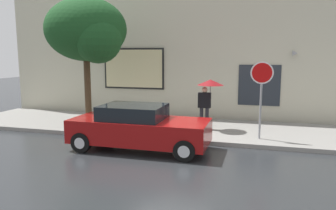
{
  "coord_description": "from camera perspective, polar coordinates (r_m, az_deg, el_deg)",
  "views": [
    {
      "loc": [
        2.61,
        -9.6,
        3.02
      ],
      "look_at": [
        -0.59,
        1.8,
        1.2
      ],
      "focal_mm": 34.76,
      "sensor_mm": 36.0,
      "label": 1
    }
  ],
  "objects": [
    {
      "name": "street_tree",
      "position": [
        13.47,
        -13.85,
        12.36
      ],
      "size": [
        3.33,
        2.83,
        5.13
      ],
      "color": "#4C3823",
      "rests_on": "sidewalk"
    },
    {
      "name": "parked_car",
      "position": [
        10.5,
        -5.16,
        -3.97
      ],
      "size": [
        4.41,
        1.86,
        1.45
      ],
      "color": "maroon",
      "rests_on": "ground"
    },
    {
      "name": "fire_hydrant",
      "position": [
        12.8,
        -8.16,
        -2.7
      ],
      "size": [
        0.3,
        0.44,
        0.72
      ],
      "color": "white",
      "rests_on": "sidewalk"
    },
    {
      "name": "ground_plane",
      "position": [
        10.39,
        0.47,
        -8.15
      ],
      "size": [
        60.0,
        60.0,
        0.0
      ],
      "primitive_type": "plane",
      "color": "#282B2D"
    },
    {
      "name": "building_facade",
      "position": [
        15.33,
        5.89,
        10.44
      ],
      "size": [
        20.0,
        0.67,
        7.0
      ],
      "color": "beige",
      "rests_on": "ground"
    },
    {
      "name": "sidewalk",
      "position": [
        13.2,
        3.9,
        -4.17
      ],
      "size": [
        20.0,
        4.0,
        0.15
      ],
      "primitive_type": "cube",
      "color": "gray",
      "rests_on": "ground"
    },
    {
      "name": "stop_sign",
      "position": [
        11.44,
        16.07,
        3.45
      ],
      "size": [
        0.76,
        0.1,
        2.67
      ],
      "color": "gray",
      "rests_on": "sidewalk"
    },
    {
      "name": "pedestrian_with_umbrella",
      "position": [
        12.65,
        7.11,
        2.71
      ],
      "size": [
        1.02,
        1.02,
        1.95
      ],
      "color": "black",
      "rests_on": "sidewalk"
    }
  ]
}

